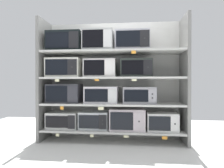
{
  "coord_description": "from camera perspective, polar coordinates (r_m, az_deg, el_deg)",
  "views": [
    {
      "loc": [
        0.32,
        -3.23,
        0.95
      ],
      "look_at": [
        0.0,
        0.0,
        0.94
      ],
      "focal_mm": 31.64,
      "sensor_mm": 36.0,
      "label": 1
    }
  ],
  "objects": [
    {
      "name": "microwave_11",
      "position": [
        3.34,
        -3.85,
        12.2
      ],
      "size": [
        0.49,
        0.42,
        0.34
      ],
      "color": "#A1A3A2",
      "rests_on": "shelf_3"
    },
    {
      "name": "price_tag_1",
      "position": [
        3.13,
        -5.84,
        -14.66
      ],
      "size": [
        0.05,
        0.0,
        0.04
      ],
      "primitive_type": "cube",
      "color": "beige"
    },
    {
      "name": "microwave_6",
      "position": [
        3.23,
        7.9,
        -3.21
      ],
      "size": [
        0.52,
        0.35,
        0.26
      ],
      "color": "#9C9AA1",
      "rests_on": "shelf_1"
    },
    {
      "name": "microwave_9",
      "position": [
        3.23,
        7.01,
        4.56
      ],
      "size": [
        0.5,
        0.35,
        0.29
      ],
      "color": "#2D3530",
      "rests_on": "shelf_2"
    },
    {
      "name": "shelf_3",
      "position": [
        3.28,
        -0.0,
        9.13
      ],
      "size": [
        2.26,
        0.52,
        0.03
      ],
      "primitive_type": "cube",
      "color": "beige"
    },
    {
      "name": "microwave_12",
      "position": [
        3.29,
        5.87,
        12.16
      ],
      "size": [
        0.54,
        0.42,
        0.32
      ],
      "color": "#A4A4AC",
      "rests_on": "shelf_3"
    },
    {
      "name": "price_tag_3",
      "position": [
        3.11,
        14.96,
        -14.81
      ],
      "size": [
        0.08,
        0.0,
        0.05
      ],
      "primitive_type": "cube",
      "color": "orange"
    },
    {
      "name": "price_tag_8",
      "position": [
        2.96,
        6.42,
        1.16
      ],
      "size": [
        0.07,
        0.0,
        0.03
      ],
      "primitive_type": "cube",
      "color": "beige"
    },
    {
      "name": "microwave_7",
      "position": [
        3.42,
        -13.49,
        4.49
      ],
      "size": [
        0.55,
        0.42,
        0.31
      ],
      "color": "silver",
      "rests_on": "shelf_2"
    },
    {
      "name": "upright_left",
      "position": [
        3.55,
        -19.01,
        1.15
      ],
      "size": [
        0.05,
        0.52,
        2.02
      ],
      "primitive_type": "cube",
      "color": "slate",
      "rests_on": "ground"
    },
    {
      "name": "shelf_2",
      "position": [
        3.24,
        -0.0,
        1.71
      ],
      "size": [
        2.26,
        0.52,
        0.03
      ],
      "primitive_type": "cube",
      "color": "beige"
    },
    {
      "name": "upright_right",
      "position": [
        3.33,
        20.3,
        1.21
      ],
      "size": [
        0.05,
        0.52,
        2.02
      ],
      "primitive_type": "cube",
      "color": "slate",
      "rests_on": "ground"
    },
    {
      "name": "ground",
      "position": [
        2.45,
        -2.53,
        -22.91
      ],
      "size": [
        6.26,
        6.0,
        0.02
      ],
      "primitive_type": "cube",
      "color": "silver"
    },
    {
      "name": "price_tag_5",
      "position": [
        3.03,
        -3.24,
        -7.07
      ],
      "size": [
        0.09,
        0.0,
        0.05
      ],
      "primitive_type": "cube",
      "color": "beige"
    },
    {
      "name": "microwave_4",
      "position": [
        3.42,
        -13.5,
        -2.63
      ],
      "size": [
        0.54,
        0.36,
        0.31
      ],
      "color": "#303137",
      "rests_on": "shelf_1"
    },
    {
      "name": "price_tag_6",
      "position": [
        3.18,
        -15.59,
        1.01
      ],
      "size": [
        0.07,
        0.0,
        0.04
      ],
      "primitive_type": "cube",
      "color": "beige"
    },
    {
      "name": "price_tag_0",
      "position": [
        3.28,
        -15.48,
        -14.01
      ],
      "size": [
        0.06,
        0.0,
        0.04
      ],
      "primitive_type": "cube",
      "color": "beige"
    },
    {
      "name": "price_tag_2",
      "position": [
        3.07,
        4.11,
        -14.9
      ],
      "size": [
        0.08,
        0.0,
        0.04
      ],
      "primitive_type": "cube",
      "color": "beige"
    },
    {
      "name": "back_panel",
      "position": [
        3.52,
        0.45,
        1.18
      ],
      "size": [
        2.46,
        0.04,
        2.02
      ],
      "primitive_type": "cube",
      "color": "#B2B2AD",
      "rests_on": "ground"
    },
    {
      "name": "microwave_3",
      "position": [
        3.31,
        14.17,
        -10.38
      ],
      "size": [
        0.48,
        0.39,
        0.28
      ],
      "color": "silver",
      "rests_on": "shelf_0"
    },
    {
      "name": "price_tag_9",
      "position": [
        3.0,
        6.26,
        9.14
      ],
      "size": [
        0.07,
        0.0,
        0.05
      ],
      "primitive_type": "cube",
      "color": "orange"
    },
    {
      "name": "microwave_10",
      "position": [
        3.48,
        -13.3,
        11.64
      ],
      "size": [
        0.57,
        0.38,
        0.33
      ],
      "color": "black",
      "rests_on": "shelf_3"
    },
    {
      "name": "shelf_0",
      "position": [
        3.33,
        -0.0,
        -13.03
      ],
      "size": [
        2.26,
        0.52,
        0.03
      ],
      "primitive_type": "cube",
      "color": "beige",
      "rests_on": "ground"
    },
    {
      "name": "price_tag_4",
      "position": [
        3.18,
        -14.28,
        -6.73
      ],
      "size": [
        0.05,
        0.0,
        0.05
      ],
      "primitive_type": "cube",
      "color": "orange"
    },
    {
      "name": "shelf_1",
      "position": [
        3.26,
        -0.0,
        -5.76
      ],
      "size": [
        2.26,
        0.52,
        0.03
      ],
      "primitive_type": "cube",
      "color": "beige"
    },
    {
      "name": "price_tag_7",
      "position": [
        3.01,
        -4.42,
        1.15
      ],
      "size": [
        0.06,
        0.0,
        0.03
      ],
      "primitive_type": "cube",
      "color": "orange"
    },
    {
      "name": "microwave_8",
      "position": [
        3.27,
        -3.35,
        4.52
      ],
      "size": [
        0.51,
        0.37,
        0.29
      ],
      "color": "silver",
      "rests_on": "shelf_2"
    },
    {
      "name": "microwave_2",
      "position": [
        3.27,
        4.47,
        -9.99
      ],
      "size": [
        0.56,
        0.42,
        0.34
      ],
      "color": "#BEB2B8",
      "rests_on": "shelf_0"
    },
    {
      "name": "microwave_5",
      "position": [
        3.26,
        -3.0,
        -3.12
      ],
      "size": [
        0.53,
        0.35,
        0.27
      ],
      "color": "silver",
      "rests_on": "shelf_1"
    },
    {
      "name": "microwave_1",
      "position": [
        3.34,
        -5.13,
        -10.3
      ],
      "size": [
        0.47,
        0.36,
        0.28
      ],
      "color": "#B4BCBF",
      "rests_on": "shelf_0"
    },
    {
      "name": "microwave_0",
      "position": [
        3.47,
        -13.76,
        -10.01
      ],
      "size": [
        0.51,
        0.38,
        0.26
      ],
      "color": "#BCBDBA",
      "rests_on": "shelf_0"
    }
  ]
}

